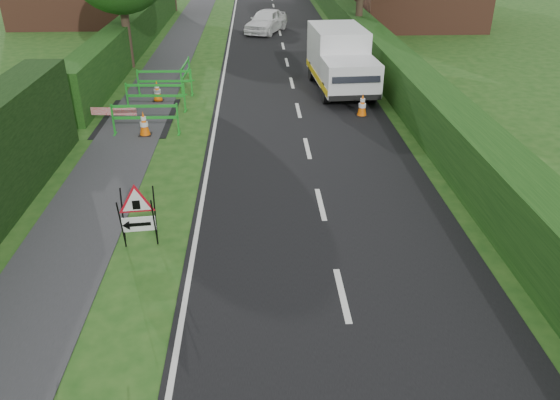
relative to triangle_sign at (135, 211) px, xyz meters
name	(u,v)px	position (x,y,z in m)	size (l,w,h in m)	color
ground	(200,338)	(1.49, -2.84, -0.84)	(120.00, 120.00, 0.00)	#1C4814
road_surface	(274,8)	(3.99, 32.16, -0.84)	(6.00, 90.00, 0.02)	black
footpath	(199,8)	(-1.51, 32.16, -0.84)	(2.00, 90.00, 0.02)	#2D2D30
hedge_west_far	(138,48)	(-3.51, 19.16, -0.84)	(1.00, 24.00, 1.80)	#14380F
hedge_east	(383,76)	(7.99, 13.16, -0.84)	(1.20, 50.00, 1.50)	#14380F
triangle_sign	(135,211)	(0.00, 0.00, 0.00)	(0.91, 0.91, 1.21)	black
works_van	(341,59)	(5.80, 11.26, 0.36)	(2.25, 5.09, 2.27)	silver
traffic_cone_0	(362,105)	(6.12, 8.01, -0.45)	(0.38, 0.38, 0.79)	black
traffic_cone_1	(371,78)	(7.07, 11.45, -0.45)	(0.38, 0.38, 0.79)	black
traffic_cone_2	(360,69)	(6.88, 12.77, -0.45)	(0.38, 0.38, 0.79)	black
traffic_cone_3	(144,124)	(-1.00, 6.49, -0.45)	(0.38, 0.38, 0.79)	black
traffic_cone_4	(157,91)	(-1.12, 10.00, -0.45)	(0.38, 0.38, 0.79)	black
ped_barrier_0	(145,115)	(-0.95, 6.59, -0.21)	(2.06, 0.37, 1.00)	#1A8F22
ped_barrier_1	(155,94)	(-0.99, 8.88, -0.21)	(2.08, 0.47, 1.00)	#1A8F22
ped_barrier_2	(165,79)	(-0.93, 10.74, -0.21)	(2.07, 0.38, 1.00)	#1A8F22
ped_barrier_3	(185,72)	(-0.26, 11.75, -0.21)	(0.44, 2.07, 1.00)	#1A8F22
redwhite_plank	(116,124)	(-2.15, 7.55, -0.84)	(1.50, 0.04, 0.25)	red
hatchback_car	(266,21)	(3.20, 22.93, -0.19)	(1.54, 3.83, 1.31)	white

